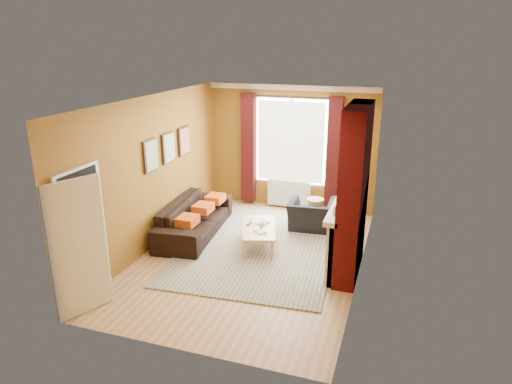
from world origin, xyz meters
TOP-DOWN VIEW (x-y plane):
  - ground at (0.00, 0.00)m, footprint 5.50×5.50m
  - room_walls at (0.63, 0.28)m, footprint 3.82×5.54m
  - striped_rug at (0.00, 0.44)m, footprint 3.05×4.04m
  - sofa at (-1.42, 0.62)m, footprint 1.15×2.42m
  - armchair at (0.76, 1.59)m, footprint 1.02×0.91m
  - coffee_table at (-0.01, 0.44)m, footprint 0.95×1.33m
  - wicker_stool at (0.71, 2.16)m, footprint 0.49×0.49m
  - floor_lamp at (1.53, 2.14)m, footprint 0.25×0.25m
  - book_a at (0.03, 0.16)m, footprint 0.29×0.29m
  - book_b at (-0.10, 0.68)m, footprint 0.27×0.32m
  - mug at (0.05, 0.42)m, footprint 0.14×0.14m
  - tv_remote at (-0.22, 0.52)m, footprint 0.06×0.17m

SIDE VIEW (x-z plane):
  - ground at x=0.00m, z-range 0.00..0.00m
  - striped_rug at x=0.00m, z-range 0.00..0.02m
  - wicker_stool at x=0.71m, z-range 0.00..0.46m
  - armchair at x=0.76m, z-range 0.00..0.62m
  - sofa at x=-1.42m, z-range 0.00..0.68m
  - coffee_table at x=-0.01m, z-range 0.16..0.56m
  - book_b at x=-0.10m, z-range 0.40..0.42m
  - book_a at x=0.03m, z-range 0.40..0.42m
  - tv_remote at x=-0.22m, z-range 0.40..0.42m
  - mug at x=0.05m, z-range 0.40..0.49m
  - floor_lamp at x=1.53m, z-range 0.45..2.02m
  - room_walls at x=0.63m, z-range -0.04..2.80m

